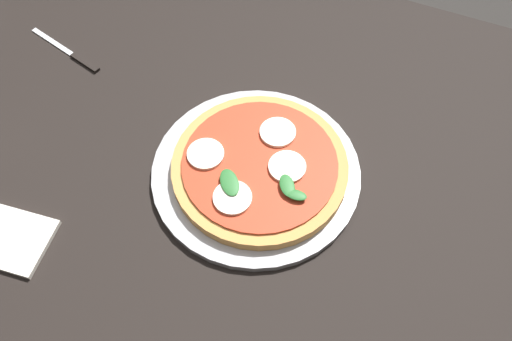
# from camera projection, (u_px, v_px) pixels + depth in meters

# --- Properties ---
(ground_plane) EXTENTS (6.00, 6.00, 0.00)m
(ground_plane) POSITION_uv_depth(u_px,v_px,m) (231.00, 292.00, 1.47)
(ground_plane) COLOR #2D2B28
(dining_table) EXTENTS (1.51, 0.89, 0.76)m
(dining_table) POSITION_uv_depth(u_px,v_px,m) (216.00, 167.00, 0.91)
(dining_table) COLOR black
(dining_table) RESTS_ON ground_plane
(serving_tray) EXTENTS (0.32, 0.32, 0.01)m
(serving_tray) POSITION_uv_depth(u_px,v_px,m) (256.00, 172.00, 0.78)
(serving_tray) COLOR #B2B2B7
(serving_tray) RESTS_ON dining_table
(pizza) EXTENTS (0.27, 0.27, 0.03)m
(pizza) POSITION_uv_depth(u_px,v_px,m) (259.00, 167.00, 0.77)
(pizza) COLOR tan
(pizza) RESTS_ON serving_tray
(napkin) EXTENTS (0.14, 0.11, 0.01)m
(napkin) POSITION_uv_depth(u_px,v_px,m) (5.00, 237.00, 0.73)
(napkin) COLOR white
(napkin) RESTS_ON dining_table
(knife) EXTENTS (0.17, 0.05, 0.01)m
(knife) POSITION_uv_depth(u_px,v_px,m) (73.00, 55.00, 0.92)
(knife) COLOR black
(knife) RESTS_ON dining_table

